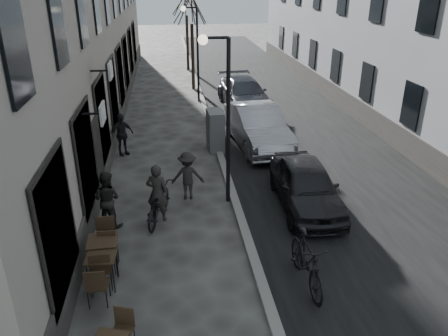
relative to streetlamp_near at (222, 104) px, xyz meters
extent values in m
cube|color=black|center=(4.02, 10.00, -3.16)|extent=(7.30, 60.00, 0.00)
cube|color=gray|center=(0.37, 10.00, -3.10)|extent=(0.25, 60.00, 0.12)
cylinder|color=black|center=(0.17, 0.00, -0.66)|extent=(0.12, 0.12, 5.00)
cylinder|color=black|center=(-0.18, 0.00, 1.84)|extent=(0.70, 0.08, 0.08)
sphere|color=#FFF2CC|center=(-0.53, 0.00, 1.79)|extent=(0.28, 0.28, 0.28)
cylinder|color=black|center=(0.17, 12.00, -0.66)|extent=(0.12, 0.12, 5.00)
cylinder|color=black|center=(-0.18, 12.00, 1.84)|extent=(0.70, 0.08, 0.08)
sphere|color=#FFF2CC|center=(-0.53, 12.00, 1.79)|extent=(0.28, 0.28, 0.28)
cylinder|color=black|center=(0.07, 15.00, -1.21)|extent=(0.20, 0.20, 3.90)
cylinder|color=black|center=(0.07, 21.00, -1.21)|extent=(0.20, 0.20, 3.90)
cube|color=black|center=(-3.21, -3.71, -2.37)|extent=(0.69, 0.69, 0.04)
cylinder|color=black|center=(-3.50, -3.98, -2.78)|extent=(0.03, 0.03, 0.77)
cylinder|color=black|center=(-2.95, -4.00, -2.78)|extent=(0.03, 0.03, 0.77)
cylinder|color=black|center=(-3.48, -3.42, -2.78)|extent=(0.03, 0.03, 0.77)
cylinder|color=black|center=(-2.92, -3.45, -2.78)|extent=(0.03, 0.03, 0.77)
cube|color=black|center=(-3.25, -3.13, -2.33)|extent=(0.72, 0.72, 0.04)
cylinder|color=black|center=(-3.52, -3.43, -2.76)|extent=(0.03, 0.03, 0.80)
cylinder|color=black|center=(-2.95, -3.41, -2.76)|extent=(0.03, 0.03, 0.80)
cylinder|color=black|center=(-3.55, -2.85, -2.76)|extent=(0.03, 0.03, 0.80)
cylinder|color=black|center=(-2.97, -2.83, -2.76)|extent=(0.03, 0.03, 0.80)
cube|color=slate|center=(0.27, 4.43, -2.34)|extent=(0.65, 1.12, 1.64)
imported|color=black|center=(-1.99, -0.89, -2.63)|extent=(1.21, 2.14, 1.06)
imported|color=#2B2825|center=(-1.99, -0.89, -2.29)|extent=(0.72, 0.57, 1.74)
imported|color=black|center=(-3.37, -1.00, -2.34)|extent=(0.99, 0.90, 1.65)
imported|color=#262322|center=(-1.06, 0.35, -2.37)|extent=(1.04, 0.63, 1.57)
imported|color=black|center=(-3.43, 4.38, -2.32)|extent=(1.06, 0.86, 1.68)
imported|color=black|center=(2.47, -0.63, -2.45)|extent=(1.84, 4.24, 1.43)
imported|color=#9DA0A6|center=(2.04, 4.70, -2.33)|extent=(2.22, 5.20, 1.67)
imported|color=#3D3F48|center=(2.47, 10.38, -2.39)|extent=(2.56, 5.44, 1.54)
imported|color=black|center=(1.37, -4.27, -2.53)|extent=(0.67, 2.12, 1.26)
camera|label=1|loc=(-1.53, -12.10, 3.39)|focal=35.00mm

